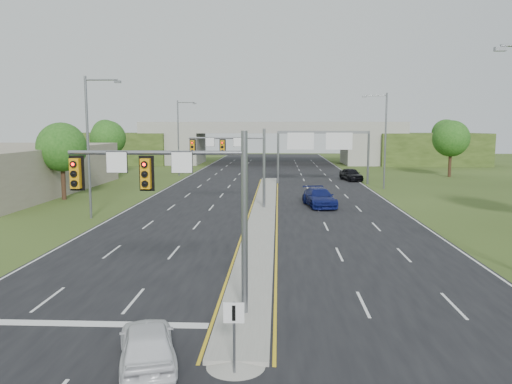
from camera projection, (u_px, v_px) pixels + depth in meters
The scene contains 23 objects.
ground at pixel (245, 317), 18.89m from camera, with size 240.00×240.00×0.00m, color #2E3F16.
road at pixel (267, 194), 53.56m from camera, with size 24.00×160.00×0.02m, color black.
median at pixel (263, 212), 41.66m from camera, with size 2.00×54.00×0.16m, color gray.
median_nose at pixel (236, 364), 14.91m from camera, with size 2.00×2.00×0.16m, color gray.
lane_markings at pixel (259, 202), 47.55m from camera, with size 23.72×160.00×0.01m.
signal_mast_near at pixel (183, 193), 18.30m from camera, with size 6.62×0.60×7.00m.
signal_mast_far at pixel (238, 155), 43.07m from camera, with size 6.62×0.60×7.00m.
keep_right_sign at pixel (234, 325), 14.20m from camera, with size 0.60×0.13×2.20m.
sign_gantry at pixel (322, 142), 62.41m from camera, with size 11.58×0.44×6.67m.
overpass at pixel (272, 146), 97.68m from camera, with size 80.00×14.00×8.10m.
lightpole_l_mid at pixel (90, 141), 38.50m from camera, with size 2.85×0.25×11.00m.
lightpole_l_far at pixel (180, 134), 73.17m from camera, with size 2.85×0.25×11.00m.
lightpole_r_far at pixel (384, 136), 57.13m from camera, with size 2.85×0.25×11.00m.
tree_l_near at pixel (62, 147), 48.83m from camera, with size 4.80×4.80×7.60m.
tree_l_mid at pixel (108, 138), 73.73m from camera, with size 5.20×5.20×8.12m.
tree_r_mid at pixel (451, 139), 71.50m from camera, with size 5.20×5.20×8.12m.
tree_back_a at pixel (105, 133), 112.94m from camera, with size 6.00×6.00×8.85m.
tree_back_b at pixel (167, 134), 112.36m from camera, with size 5.60×5.60×8.32m.
tree_back_c at pixel (381, 135), 110.22m from camera, with size 5.60×5.60×8.32m.
tree_back_d at pixel (446, 133), 109.56m from camera, with size 6.00×6.00×8.85m.
car_white at pixel (147, 344), 14.89m from camera, with size 1.62×4.03×1.37m, color white.
car_far_b at pixel (319, 197), 44.92m from camera, with size 2.30×5.66×1.64m, color #0E1655.
car_far_c at pixel (351, 174), 66.82m from camera, with size 1.97×4.89×1.67m, color black.
Camera 1 is at (1.24, -18.08, 7.13)m, focal length 35.00 mm.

